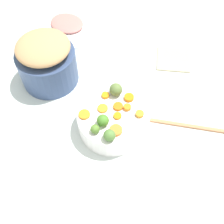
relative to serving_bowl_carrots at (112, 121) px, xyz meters
The scene contains 21 objects.
tabletop 0.05m from the serving_bowl_carrots, 151.10° to the right, with size 2.40×2.40×0.02m, color silver.
serving_bowl_carrots is the anchor object (origin of this frame).
metal_pot 0.32m from the serving_bowl_carrots, 67.42° to the left, with size 0.21×0.21×0.13m, color #34466F.
stuffing_mound 0.34m from the serving_bowl_carrots, 67.42° to the left, with size 0.19×0.19×0.06m, color tan.
carrot_slice_0 0.07m from the serving_bowl_carrots, 46.96° to the right, with size 0.02×0.02×0.01m, color orange.
carrot_slice_1 0.09m from the serving_bowl_carrots, 22.64° to the right, with size 0.03×0.03×0.01m, color orange.
carrot_slice_2 0.10m from the serving_bowl_carrots, 113.61° to the left, with size 0.04×0.04×0.01m, color orange.
carrot_slice_3 0.09m from the serving_bowl_carrots, 37.66° to the left, with size 0.03×0.03×0.01m, color orange.
carrot_slice_4 0.08m from the serving_bowl_carrots, 149.31° to the right, with size 0.04×0.04×0.01m, color orange.
carrot_slice_5 0.10m from the serving_bowl_carrots, 72.91° to the right, with size 0.03×0.03×0.01m, color orange.
carrot_slice_6 0.05m from the serving_bowl_carrots, 101.76° to the right, with size 0.03×0.03×0.01m, color orange.
carrot_slice_7 0.05m from the serving_bowl_carrots, 14.72° to the right, with size 0.03×0.03×0.01m, color orange.
carrot_slice_8 0.06m from the serving_bowl_carrots, 78.74° to the left, with size 0.03×0.03×0.01m, color orange.
brussels_sprout_0 0.08m from the serving_bowl_carrots, 163.25° to the left, with size 0.04×0.04×0.04m, color #478029.
brussels_sprout_1 0.11m from the serving_bowl_carrots, 164.43° to the right, with size 0.04×0.04×0.04m, color #527A37.
brussels_sprout_2 0.10m from the serving_bowl_carrots, 11.37° to the left, with size 0.04×0.04×0.04m, color #5C7339.
brussels_sprout_3 0.10m from the serving_bowl_carrots, 162.20° to the left, with size 0.03×0.03×0.03m, color #567C30.
wooden_spoon 0.37m from the serving_bowl_carrots, 72.72° to the right, with size 0.09×0.33×0.01m.
ham_plate 0.54m from the serving_bowl_carrots, 39.01° to the left, with size 0.28×0.28×0.01m, color white.
ham_slice_main 0.56m from the serving_bowl_carrots, 41.23° to the left, with size 0.15×0.13×0.02m, color #D1736C.
dish_towel 0.40m from the serving_bowl_carrots, 17.98° to the right, with size 0.13×0.13×0.01m, color #BEAE89.
Camera 1 is at (-0.43, -0.15, 0.82)m, focal length 43.57 mm.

